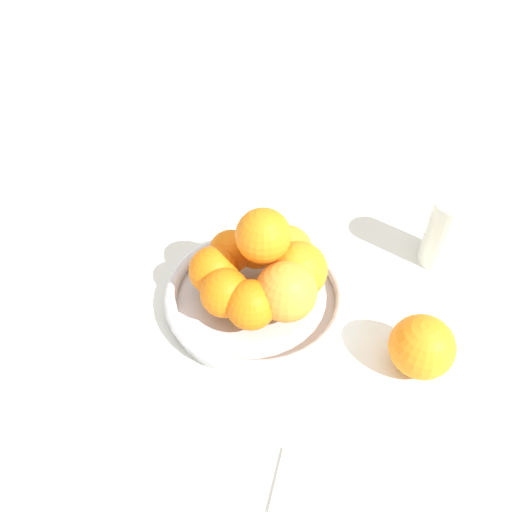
% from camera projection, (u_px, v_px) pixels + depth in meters
% --- Properties ---
extents(ground_plane, '(4.00, 4.00, 0.00)m').
position_uv_depth(ground_plane, '(256.00, 303.00, 0.74)').
color(ground_plane, silver).
extents(fruit_bowl, '(0.27, 0.27, 0.03)m').
position_uv_depth(fruit_bowl, '(256.00, 296.00, 0.73)').
color(fruit_bowl, silver).
rests_on(fruit_bowl, ground_plane).
extents(orange_pile, '(0.19, 0.18, 0.13)m').
position_uv_depth(orange_pile, '(263.00, 268.00, 0.69)').
color(orange_pile, orange).
rests_on(orange_pile, fruit_bowl).
extents(stray_orange, '(0.08, 0.08, 0.08)m').
position_uv_depth(stray_orange, '(422.00, 347.00, 0.63)').
color(stray_orange, orange).
rests_on(stray_orange, ground_plane).
extents(drinking_glass, '(0.06, 0.06, 0.12)m').
position_uv_depth(drinking_glass, '(447.00, 233.00, 0.77)').
color(drinking_glass, silver).
rests_on(drinking_glass, ground_plane).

